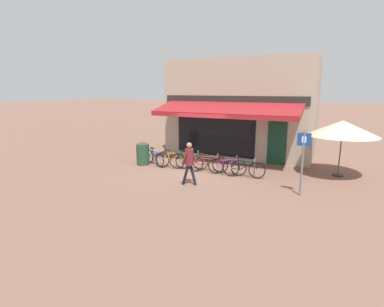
% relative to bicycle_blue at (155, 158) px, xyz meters
% --- Properties ---
extents(ground_plane, '(160.00, 160.00, 0.00)m').
position_rel_bicycle_blue_xyz_m(ground_plane, '(2.05, -0.20, -0.36)').
color(ground_plane, brown).
extents(shop_front, '(7.87, 4.95, 5.18)m').
position_rel_bicycle_blue_xyz_m(shop_front, '(2.91, 4.18, 2.22)').
color(shop_front, tan).
rests_on(shop_front, ground_plane).
extents(bike_rack_rail, '(5.13, 0.04, 0.57)m').
position_rel_bicycle_blue_xyz_m(bike_rack_rail, '(2.35, 0.14, 0.13)').
color(bike_rack_rail, '#47494F').
rests_on(bike_rack_rail, ground_plane).
extents(bicycle_blue, '(1.54, 0.86, 0.81)m').
position_rel_bicycle_blue_xyz_m(bicycle_blue, '(0.00, 0.00, 0.00)').
color(bicycle_blue, black).
rests_on(bicycle_blue, ground_plane).
extents(bicycle_orange, '(1.72, 0.64, 0.87)m').
position_rel_bicycle_blue_xyz_m(bicycle_orange, '(1.07, -0.14, 0.02)').
color(bicycle_orange, black).
rests_on(bicycle_orange, ground_plane).
extents(bicycle_green, '(1.76, 0.78, 0.89)m').
position_rel_bicycle_blue_xyz_m(bicycle_green, '(1.84, 0.03, 0.02)').
color(bicycle_green, black).
rests_on(bicycle_green, ground_plane).
extents(bicycle_red, '(1.77, 0.76, 0.86)m').
position_rel_bicycle_blue_xyz_m(bicycle_red, '(2.82, -0.05, 0.01)').
color(bicycle_red, black).
rests_on(bicycle_red, ground_plane).
extents(bicycle_purple, '(1.66, 0.52, 0.82)m').
position_rel_bicycle_blue_xyz_m(bicycle_purple, '(3.74, -0.09, 0.01)').
color(bicycle_purple, black).
rests_on(bicycle_purple, ground_plane).
extents(bicycle_black, '(1.77, 0.52, 0.84)m').
position_rel_bicycle_blue_xyz_m(bicycle_black, '(4.49, -0.16, 0.01)').
color(bicycle_black, black).
rests_on(bicycle_black, ground_plane).
extents(pedestrian_adult, '(0.57, 0.49, 1.66)m').
position_rel_bicycle_blue_xyz_m(pedestrian_adult, '(2.91, -2.04, 0.65)').
color(pedestrian_adult, black).
rests_on(pedestrian_adult, ground_plane).
extents(litter_bin, '(0.63, 0.63, 1.13)m').
position_rel_bicycle_blue_xyz_m(litter_bin, '(-0.54, -0.21, 0.20)').
color(litter_bin, '#23472D').
rests_on(litter_bin, ground_plane).
extents(parking_sign, '(0.44, 0.07, 2.25)m').
position_rel_bicycle_blue_xyz_m(parking_sign, '(6.88, -1.41, 1.02)').
color(parking_sign, slate).
rests_on(parking_sign, ground_plane).
extents(cafe_parasol, '(2.83, 2.83, 2.36)m').
position_rel_bicycle_blue_xyz_m(cafe_parasol, '(8.03, 1.83, 1.67)').
color(cafe_parasol, '#4C3D2D').
rests_on(cafe_parasol, ground_plane).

